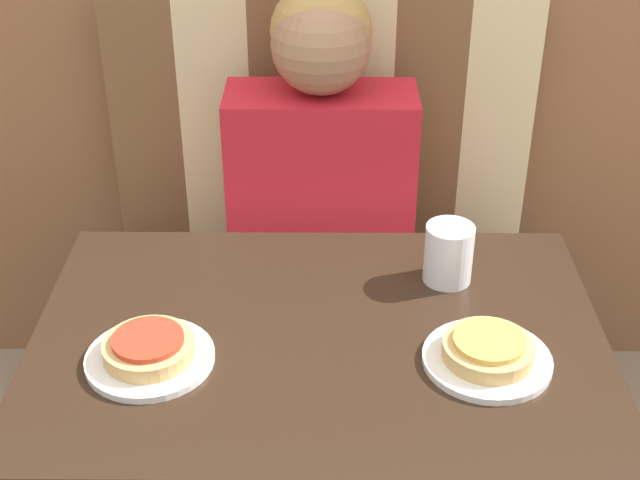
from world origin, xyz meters
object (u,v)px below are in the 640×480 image
Objects in this scene: person at (321,141)px; plate_right at (487,360)px; pizza_right at (488,348)px; pizza_left at (149,347)px; drinking_cup at (449,254)px; plate_left at (150,358)px.

person is 0.75m from plate_right.
pizza_left is at bearing 180.00° from pizza_right.
plate_right is (0.27, -0.70, -0.05)m from person.
person is 0.51m from drinking_cup.
pizza_left is 1.32× the size of drinking_cup.
person reaches higher than pizza_right.
drinking_cup is at bearing 25.55° from plate_left.
person is 0.75m from pizza_right.
plate_left is (-0.27, -0.70, -0.05)m from person.
pizza_left is (0.00, 0.00, 0.02)m from plate_left.
plate_right is 1.41× the size of pizza_right.
pizza_left is at bearing 0.00° from plate_left.
plate_left is at bearing 180.00° from pizza_right.
plate_left is 1.41× the size of pizza_left.
pizza_left and pizza_right have the same top height.
plate_right is 0.02m from pizza_right.
pizza_right is (0.53, 0.00, 0.00)m from pizza_left.
person reaches higher than pizza_left.
pizza_right is (0.27, -0.70, -0.03)m from person.
pizza_right is at bearing -69.15° from person.
drinking_cup is at bearing 98.75° from plate_right.
plate_left is 0.55m from drinking_cup.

